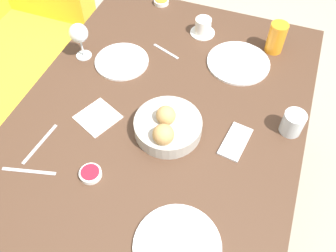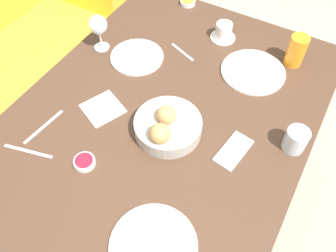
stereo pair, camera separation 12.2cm
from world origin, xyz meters
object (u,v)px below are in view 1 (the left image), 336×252
(juice_glass, at_px, (276,38))
(napkin, at_px, (98,117))
(plate_far_center, at_px, (122,61))
(jam_bowl_honey, at_px, (161,1))
(fork_silver, at_px, (40,144))
(knife_silver, at_px, (29,171))
(plate_near_right, at_px, (238,63))
(jam_bowl_berry, at_px, (91,174))
(plate_near_left, at_px, (177,246))
(water_tumbler, at_px, (293,123))
(cell_phone, at_px, (235,142))
(bread_basket, at_px, (167,126))
(spoon_coffee, at_px, (166,51))
(coffee_cup, at_px, (203,27))
(wine_glass, at_px, (79,34))

(juice_glass, relative_size, napkin, 0.75)
(plate_far_center, height_order, jam_bowl_honey, jam_bowl_honey)
(jam_bowl_honey, bearing_deg, juice_glass, -104.81)
(fork_silver, distance_m, knife_silver, 0.11)
(jam_bowl_honey, height_order, knife_silver, jam_bowl_honey)
(plate_near_right, distance_m, plate_far_center, 0.48)
(jam_bowl_berry, relative_size, fork_silver, 0.40)
(plate_near_left, height_order, water_tumbler, water_tumbler)
(plate_far_center, bearing_deg, cell_phone, -113.13)
(juice_glass, height_order, jam_bowl_berry, juice_glass)
(plate_far_center, xyz_separation_m, jam_bowl_berry, (-0.51, -0.13, 0.01))
(cell_phone, bearing_deg, fork_silver, 110.90)
(plate_near_right, bearing_deg, bread_basket, 160.66)
(jam_bowl_honey, xyz_separation_m, spoon_coffee, (-0.32, -0.14, -0.01))
(jam_bowl_honey, height_order, cell_phone, jam_bowl_honey)
(coffee_cup, bearing_deg, juice_glass, -90.47)
(coffee_cup, relative_size, jam_bowl_berry, 1.51)
(plate_near_right, distance_m, jam_bowl_berry, 0.75)
(coffee_cup, bearing_deg, napkin, 159.87)
(juice_glass, height_order, coffee_cup, juice_glass)
(plate_near_left, height_order, juice_glass, juice_glass)
(plate_near_right, relative_size, spoon_coffee, 1.98)
(plate_far_center, distance_m, water_tumbler, 0.71)
(plate_near_left, bearing_deg, knife_silver, 83.25)
(jam_bowl_berry, xyz_separation_m, fork_silver, (0.05, 0.22, -0.01))
(bread_basket, height_order, juice_glass, juice_glass)
(water_tumbler, relative_size, jam_bowl_berry, 1.19)
(plate_near_left, xyz_separation_m, jam_bowl_honey, (1.07, 0.46, 0.01))
(plate_near_right, xyz_separation_m, wine_glass, (-0.18, 0.61, 0.11))
(wine_glass, bearing_deg, water_tumbler, -96.05)
(wine_glass, distance_m, cell_phone, 0.74)
(plate_near_left, bearing_deg, fork_silver, 73.20)
(jam_bowl_honey, bearing_deg, plate_far_center, 179.30)
(bread_basket, relative_size, fork_silver, 1.31)
(fork_silver, bearing_deg, cell_phone, -69.10)
(wine_glass, height_order, coffee_cup, wine_glass)
(knife_silver, xyz_separation_m, napkin, (0.28, -0.11, 0.00))
(plate_far_center, distance_m, coffee_cup, 0.39)
(plate_near_left, bearing_deg, spoon_coffee, 22.72)
(water_tumbler, relative_size, napkin, 0.49)
(juice_glass, relative_size, cell_phone, 0.81)
(plate_near_right, relative_size, knife_silver, 1.45)
(bread_basket, bearing_deg, knife_silver, 129.45)
(water_tumbler, xyz_separation_m, wine_glass, (0.09, 0.86, 0.07))
(bread_basket, relative_size, cell_phone, 1.48)
(bread_basket, relative_size, jam_bowl_berry, 3.27)
(plate_far_center, height_order, jam_bowl_berry, jam_bowl_berry)
(jam_bowl_berry, bearing_deg, water_tumbler, -54.77)
(plate_near_right, bearing_deg, cell_phone, -167.86)
(jam_bowl_honey, bearing_deg, coffee_cup, -120.26)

